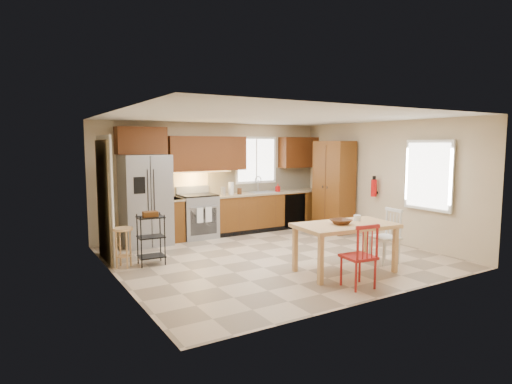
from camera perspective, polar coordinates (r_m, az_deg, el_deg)
The scene contains 33 objects.
floor at distance 7.83m, azimuth 2.45°, elevation -8.61°, with size 5.50×5.50×0.00m, color tan.
ceiling at distance 7.58m, azimuth 2.54°, elevation 9.96°, with size 5.50×5.00×0.02m, color silver.
wall_back at distance 9.78m, azimuth -5.61°, elevation 1.80°, with size 5.50×0.02×2.50m, color #CCB793.
wall_front at distance 5.71m, azimuth 16.48°, elevation -1.69°, with size 5.50×0.02×2.50m, color #CCB793.
wall_left at distance 6.52m, azimuth -18.12°, elevation -0.77°, with size 0.02×5.00×2.50m, color #CCB793.
wall_right at distance 9.40m, azimuth 16.63°, elevation 1.38°, with size 0.02×5.00×2.50m, color #CCB793.
refrigerator at distance 8.86m, azimuth -14.51°, elevation -1.06°, with size 0.92×0.75×1.82m, color gray.
range_stove at distance 9.37m, azimuth -7.77°, elevation -3.30°, with size 0.76×0.63×0.92m, color gray.
base_cabinet_narrow at distance 9.19m, azimuth -10.96°, elevation -3.61°, with size 0.30×0.60×0.90m, color #603611.
base_cabinet_run at distance 10.24m, azimuth 1.71°, elevation -2.48°, with size 2.92×0.60×0.90m, color #603611.
dishwasher at distance 10.31m, azimuth 5.20°, elevation -2.44°, with size 0.60×0.02×0.78m, color black.
backsplash at distance 10.39m, azimuth 0.88°, elevation 1.68°, with size 2.92×0.03×0.55m, color beige.
upper_over_fridge at distance 8.99m, azimuth -15.08°, elevation 6.64°, with size 1.00×0.35×0.55m, color #55240E.
upper_left_block at distance 9.49m, azimuth -6.56°, elevation 5.13°, with size 1.80×0.35×0.75m, color #55240E.
upper_right_block at distance 10.77m, azimuth 5.70°, elevation 5.28°, with size 1.00×0.35×0.75m, color #55240E.
window_back at distance 10.26m, azimuth -0.01°, elevation 4.28°, with size 1.12×0.04×1.12m, color white.
sink at distance 10.08m, azimuth 0.81°, elevation -0.26°, with size 0.62×0.46×0.16m, color gray.
undercab_glow at distance 9.36m, azimuth -8.14°, elevation 2.67°, with size 1.60×0.30×0.01m, color #FFBF66.
soap_bottle at distance 10.19m, azimuth 2.92°, elevation 0.57°, with size 0.09×0.09×0.19m, color #B50D0C.
paper_towel at distance 9.60m, azimuth -3.35°, elevation 0.48°, with size 0.12×0.12×0.28m, color silver.
canister_steel at distance 9.51m, azimuth -4.41°, elevation 0.11°, with size 0.11×0.11×0.18m, color gray.
canister_wood at distance 9.68m, azimuth -2.21°, elevation 0.11°, with size 0.10×0.10×0.14m, color #4F2A15.
pantry at distance 10.05m, azimuth 10.30°, elevation 0.70°, with size 0.50×0.95×2.10m, color #603611.
fire_extinguisher at distance 9.43m, azimuth 15.43°, elevation 0.52°, with size 0.12×0.12×0.36m, color #B50D0C.
window_right at distance 8.60m, azimuth 22.01°, elevation 2.08°, with size 0.04×1.02×1.32m, color white.
doorway at distance 7.82m, azimuth -19.63°, elevation -1.16°, with size 0.04×0.95×2.10m, color #8C7A59.
dining_table at distance 6.99m, azimuth 11.78°, elevation -7.36°, with size 1.57×0.88×0.76m, color tan, non-canonical shape.
chair_red at distance 6.28m, azimuth 13.49°, elevation -8.23°, with size 0.43×0.43×0.92m, color maroon, non-canonical shape.
chair_white at distance 7.67m, azimuth 16.79°, elevation -5.67°, with size 0.43×0.43×0.92m, color silver, non-canonical shape.
table_bowl at distance 6.84m, azimuth 11.25°, elevation -4.29°, with size 0.32×0.32×0.08m, color #4F2A15.
table_jar at distance 7.20m, azimuth 13.33°, elevation -3.56°, with size 0.12×0.12×0.13m, color silver.
bar_stool at distance 7.44m, azimuth -17.25°, elevation -7.08°, with size 0.32×0.32×0.66m, color tan, non-canonical shape.
utility_cart at distance 7.45m, azimuth -13.82°, elevation -6.17°, with size 0.43×0.33×0.86m, color black, non-canonical shape.
Camera 1 is at (-4.18, -6.31, 2.02)m, focal length 30.00 mm.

